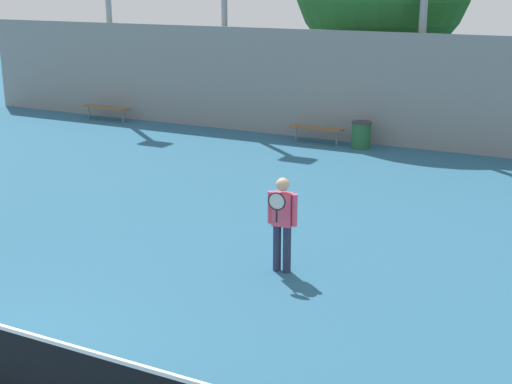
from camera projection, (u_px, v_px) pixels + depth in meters
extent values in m
cylinder|color=#282D47|center=(277.00, 248.00, 12.28)|extent=(0.14, 0.14, 0.84)
cylinder|color=#282D47|center=(287.00, 249.00, 12.21)|extent=(0.14, 0.14, 0.84)
cube|color=#DB4C6B|center=(282.00, 209.00, 12.04)|extent=(0.35, 0.23, 0.58)
cylinder|color=#DB4C6B|center=(271.00, 207.00, 12.12)|extent=(0.10, 0.10, 0.56)
cylinder|color=#DB4C6B|center=(294.00, 210.00, 11.96)|extent=(0.10, 0.10, 0.56)
sphere|color=#DBAD89|center=(283.00, 185.00, 11.92)|extent=(0.23, 0.23, 0.23)
cylinder|color=black|center=(277.00, 216.00, 11.81)|extent=(0.03, 0.03, 0.22)
torus|color=black|center=(277.00, 201.00, 11.73)|extent=(0.31, 0.05, 0.31)
cylinder|color=silver|center=(277.00, 201.00, 11.73)|extent=(0.27, 0.03, 0.27)
cube|color=brown|center=(316.00, 128.00, 21.96)|extent=(1.69, 0.40, 0.04)
cylinder|color=gray|center=(296.00, 134.00, 22.32)|extent=(0.06, 0.06, 0.44)
cylinder|color=gray|center=(337.00, 138.00, 21.73)|extent=(0.06, 0.06, 0.44)
cube|color=brown|center=(105.00, 107.00, 25.50)|extent=(1.93, 0.40, 0.04)
cylinder|color=gray|center=(89.00, 112.00, 25.90)|extent=(0.06, 0.06, 0.44)
cylinder|color=gray|center=(123.00, 116.00, 25.23)|extent=(0.06, 0.06, 0.44)
cylinder|color=#939399|center=(224.00, 3.00, 23.62)|extent=(0.20, 0.20, 8.23)
cylinder|color=#939399|center=(108.00, 4.00, 25.48)|extent=(0.21, 0.21, 8.04)
cylinder|color=#235B33|center=(361.00, 136.00, 21.28)|extent=(0.58, 0.58, 0.76)
cylinder|color=#333338|center=(362.00, 122.00, 21.17)|extent=(0.61, 0.61, 0.04)
cube|color=gray|center=(359.00, 88.00, 21.65)|extent=(29.55, 0.06, 3.39)
cylinder|color=brown|center=(378.00, 87.00, 24.70)|extent=(0.37, 0.37, 2.56)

